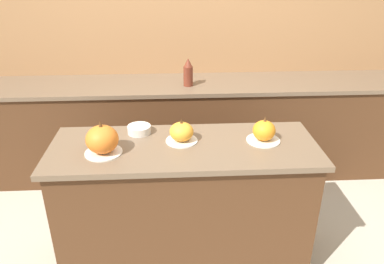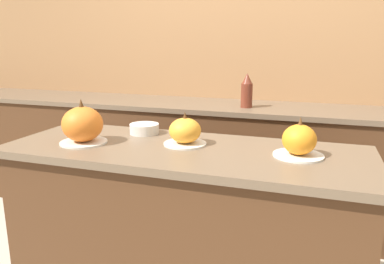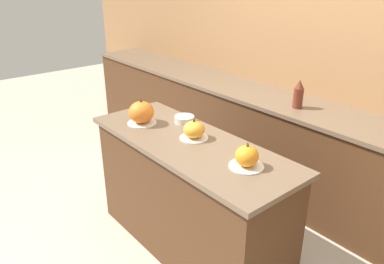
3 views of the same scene
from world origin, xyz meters
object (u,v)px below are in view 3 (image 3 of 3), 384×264
pumpkin_cake_center (194,130)px  pumpkin_cake_right (247,157)px  pumpkin_cake_left (141,113)px  bottle_tall (298,94)px  mixing_bowl (184,119)px

pumpkin_cake_center → pumpkin_cake_right: (0.51, -0.02, 0.00)m
pumpkin_cake_left → bottle_tall: 1.30m
bottle_tall → mixing_bowl: bottle_tall is taller
bottle_tall → pumpkin_cake_left: bearing=-115.2°
pumpkin_cake_right → bottle_tall: bottle_tall is taller
pumpkin_cake_center → mixing_bowl: pumpkin_cake_center is taller
pumpkin_cake_right → bottle_tall: (-0.42, 1.08, 0.06)m
bottle_tall → mixing_bowl: bearing=-111.5°
pumpkin_cake_left → bottle_tall: (0.55, 1.18, 0.04)m
pumpkin_cake_right → mixing_bowl: bearing=168.6°
mixing_bowl → pumpkin_cake_right: bearing=-11.4°
pumpkin_cake_right → mixing_bowl: 0.80m
pumpkin_cake_left → pumpkin_cake_right: size_ratio=1.05×
bottle_tall → mixing_bowl: (-0.36, -0.92, -0.10)m
pumpkin_cake_center → bottle_tall: bottle_tall is taller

